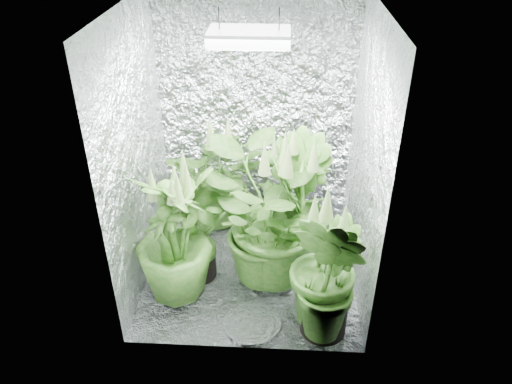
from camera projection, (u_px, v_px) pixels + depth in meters
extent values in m
plane|color=white|center=(251.00, 268.00, 3.99)|extent=(1.60, 1.60, 0.00)
cube|color=white|center=(256.00, 112.00, 4.13)|extent=(1.60, 0.02, 2.00)
cube|color=white|center=(241.00, 225.00, 2.78)|extent=(1.60, 0.02, 2.00)
cube|color=white|center=(136.00, 154.00, 3.50)|extent=(0.02, 1.60, 2.00)
cube|color=white|center=(366.00, 161.00, 3.42)|extent=(0.02, 1.60, 2.00)
cube|color=white|center=(249.00, 7.00, 2.93)|extent=(1.60, 1.60, 0.01)
cube|color=gray|center=(249.00, 36.00, 3.02)|extent=(0.50, 0.30, 0.08)
cube|color=white|center=(249.00, 44.00, 3.04)|extent=(0.46, 0.26, 0.01)
cylinder|color=black|center=(219.00, 18.00, 2.97)|extent=(0.01, 0.01, 0.13)
cylinder|color=black|center=(279.00, 19.00, 2.95)|extent=(0.01, 0.01, 0.13)
cylinder|color=black|center=(219.00, 209.00, 4.48)|extent=(0.28, 0.28, 0.25)
cylinder|color=#492D13|center=(218.00, 199.00, 4.42)|extent=(0.26, 0.26, 0.03)
imported|color=#15440E|center=(217.00, 175.00, 4.29)|extent=(0.89, 0.89, 0.90)
cone|color=#5A7D41|center=(215.00, 134.00, 4.08)|extent=(0.09, 0.09, 0.25)
cylinder|color=black|center=(283.00, 212.00, 4.46)|extent=(0.26, 0.26, 0.23)
cylinder|color=#492D13|center=(283.00, 203.00, 4.40)|extent=(0.24, 0.24, 0.03)
imported|color=#15440E|center=(284.00, 183.00, 4.30)|extent=(0.54, 0.54, 0.78)
cone|color=#5A7D41|center=(285.00, 148.00, 4.12)|extent=(0.08, 0.08, 0.23)
cylinder|color=black|center=(294.00, 249.00, 4.00)|extent=(0.27, 0.27, 0.24)
cylinder|color=#492D13|center=(295.00, 238.00, 3.94)|extent=(0.25, 0.25, 0.03)
imported|color=#15440E|center=(296.00, 203.00, 3.77)|extent=(0.76, 0.76, 1.07)
cone|color=#5A7D41|center=(299.00, 147.00, 3.51)|extent=(0.09, 0.09, 0.24)
cylinder|color=black|center=(177.00, 280.00, 3.69)|extent=(0.27, 0.27, 0.24)
cylinder|color=#492D13|center=(176.00, 269.00, 3.64)|extent=(0.25, 0.25, 0.03)
imported|color=#15440E|center=(172.00, 237.00, 3.48)|extent=(0.76, 0.76, 0.98)
cone|color=#5A7D41|center=(166.00, 183.00, 3.25)|extent=(0.09, 0.09, 0.24)
cylinder|color=black|center=(268.00, 267.00, 3.81)|extent=(0.28, 0.28, 0.25)
cylinder|color=#492D13|center=(269.00, 255.00, 3.75)|extent=(0.26, 0.26, 0.03)
imported|color=#15440E|center=(269.00, 219.00, 3.58)|extent=(1.12, 1.12, 1.07)
cone|color=#5A7D41|center=(270.00, 161.00, 3.33)|extent=(0.09, 0.09, 0.25)
cylinder|color=black|center=(198.00, 262.00, 3.86)|extent=(0.27, 0.27, 0.24)
cylinder|color=#492D13|center=(198.00, 252.00, 3.80)|extent=(0.25, 0.25, 0.03)
imported|color=#15440E|center=(195.00, 222.00, 3.66)|extent=(0.60, 0.60, 0.96)
cone|color=#5A7D41|center=(191.00, 172.00, 3.43)|extent=(0.09, 0.09, 0.24)
cylinder|color=black|center=(324.00, 314.00, 3.37)|extent=(0.31, 0.31, 0.28)
cylinder|color=#492D13|center=(325.00, 301.00, 3.30)|extent=(0.29, 0.29, 0.03)
imported|color=#15440E|center=(328.00, 270.00, 3.16)|extent=(0.75, 0.75, 0.99)
cone|color=#5A7D41|center=(334.00, 215.00, 2.94)|extent=(0.10, 0.10, 0.28)
cylinder|color=black|center=(326.00, 227.00, 4.39)|extent=(0.14, 0.14, 0.08)
cylinder|color=black|center=(328.00, 212.00, 4.31)|extent=(0.11, 0.11, 0.10)
cylinder|color=#4C4C51|center=(321.00, 212.00, 4.31)|extent=(0.04, 0.30, 0.30)
torus|color=#4C4C51|center=(321.00, 212.00, 4.31)|extent=(0.03, 0.31, 0.31)
cube|color=white|center=(336.00, 301.00, 3.25)|extent=(0.06, 0.05, 0.09)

